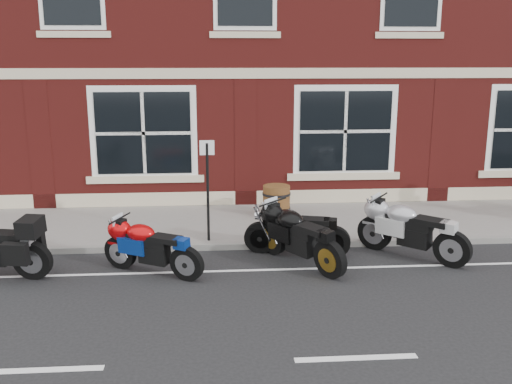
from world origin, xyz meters
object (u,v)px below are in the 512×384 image
moto_sport_red (151,245)px  moto_naked_black (295,228)px  moto_sport_black (299,234)px  barrel_planter (276,201)px  parking_sign (208,184)px  moto_sport_silver (411,228)px

moto_sport_red → moto_naked_black: size_ratio=0.90×
moto_sport_red → moto_naked_black: (2.68, 0.81, 0.01)m
moto_sport_black → barrel_planter: bearing=58.4°
parking_sign → moto_sport_silver: bearing=-15.8°
barrel_planter → moto_naked_black: bearing=-87.5°
moto_naked_black → parking_sign: size_ratio=0.99×
moto_sport_red → moto_sport_black: moto_sport_black is taller
parking_sign → moto_sport_black: bearing=-37.3°
moto_naked_black → parking_sign: bearing=83.5°
moto_sport_silver → parking_sign: (-3.89, 0.94, 0.72)m
moto_sport_black → parking_sign: size_ratio=0.95×
moto_sport_red → parking_sign: (1.00, 1.46, 0.78)m
moto_sport_silver → moto_sport_red: bearing=139.8°
barrel_planter → moto_sport_silver: bearing=-49.0°
moto_sport_black → moto_sport_silver: bearing=-27.4°
moto_sport_silver → barrel_planter: bearing=84.8°
moto_sport_black → parking_sign: parking_sign is taller
moto_naked_black → moto_sport_black: bearing=-164.3°
barrel_planter → parking_sign: (-1.58, -1.71, 0.82)m
moto_sport_black → moto_naked_black: size_ratio=0.96×
moto_sport_silver → moto_sport_black: bearing=140.2°
moto_sport_red → parking_sign: parking_sign is taller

